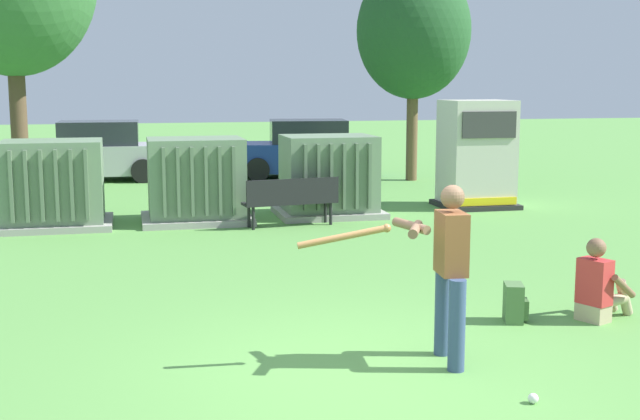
% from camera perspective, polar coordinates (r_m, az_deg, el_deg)
% --- Properties ---
extents(ground_plane, '(96.00, 96.00, 0.00)m').
position_cam_1_polar(ground_plane, '(8.05, 3.31, -10.89)').
color(ground_plane, '#5B9947').
extents(transformer_west, '(2.10, 1.70, 1.62)m').
position_cam_1_polar(transformer_west, '(16.32, -17.71, 1.61)').
color(transformer_west, '#9E9B93').
rests_on(transformer_west, ground).
extents(transformer_mid_west, '(2.10, 1.70, 1.62)m').
position_cam_1_polar(transformer_mid_west, '(16.33, -8.43, 1.94)').
color(transformer_mid_west, '#9E9B93').
rests_on(transformer_mid_west, ground).
extents(transformer_mid_east, '(2.10, 1.70, 1.62)m').
position_cam_1_polar(transformer_mid_east, '(16.93, 0.59, 2.27)').
color(transformer_mid_east, '#9E9B93').
rests_on(transformer_mid_east, ground).
extents(generator_enclosure, '(1.60, 1.40, 2.30)m').
position_cam_1_polar(generator_enclosure, '(18.36, 10.60, 3.73)').
color(generator_enclosure, '#262626').
rests_on(generator_enclosure, ground).
extents(park_bench, '(1.84, 0.65, 0.92)m').
position_cam_1_polar(park_bench, '(15.63, -1.96, 0.79)').
color(park_bench, black).
rests_on(park_bench, ground).
extents(batter, '(1.61, 0.72, 1.74)m').
position_cam_1_polar(batter, '(8.10, 8.51, -3.68)').
color(batter, '#384C75').
rests_on(batter, ground).
extents(sports_ball, '(0.09, 0.09, 0.09)m').
position_cam_1_polar(sports_ball, '(7.50, 14.30, -12.31)').
color(sports_ball, white).
rests_on(sports_ball, ground).
extents(seated_spectator, '(0.79, 0.66, 0.96)m').
position_cam_1_polar(seated_spectator, '(10.11, 18.48, -5.02)').
color(seated_spectator, tan).
rests_on(seated_spectator, ground).
extents(backpack, '(0.33, 0.37, 0.44)m').
position_cam_1_polar(backpack, '(9.80, 13.09, -6.21)').
color(backpack, '#4C723F').
rests_on(backpack, ground).
extents(tree_center_left, '(3.06, 3.06, 5.85)m').
position_cam_1_polar(tree_center_left, '(23.08, 6.39, 11.98)').
color(tree_center_left, brown).
rests_on(tree_center_left, ground).
extents(parked_car_leftmost, '(4.24, 2.01, 1.62)m').
position_cam_1_polar(parked_car_leftmost, '(23.78, -15.02, 3.77)').
color(parked_car_leftmost, '#B2B2B7').
rests_on(parked_car_leftmost, ground).
extents(parked_car_left_of_center, '(4.38, 2.30, 1.62)m').
position_cam_1_polar(parked_car_left_of_center, '(23.71, -1.08, 4.06)').
color(parked_car_left_of_center, navy).
rests_on(parked_car_left_of_center, ground).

